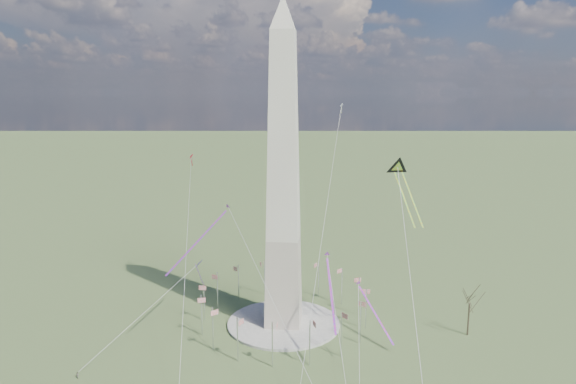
# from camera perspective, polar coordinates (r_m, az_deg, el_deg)

# --- Properties ---
(ground) EXTENTS (2000.00, 2000.00, 0.00)m
(ground) POSITION_cam_1_polar(r_m,az_deg,el_deg) (169.99, -0.48, -14.49)
(ground) COLOR #485E2F
(ground) RESTS_ON ground
(plaza) EXTENTS (36.00, 36.00, 0.80)m
(plaza) POSITION_cam_1_polar(r_m,az_deg,el_deg) (169.81, -0.49, -14.37)
(plaza) COLOR #BCB6AC
(plaza) RESTS_ON ground
(washington_monument) EXTENTS (15.56, 15.56, 100.00)m
(washington_monument) POSITION_cam_1_polar(r_m,az_deg,el_deg) (155.53, -0.51, 1.67)
(washington_monument) COLOR #A7998C
(washington_monument) RESTS_ON plaza
(flagpole_ring) EXTENTS (54.40, 54.40, 13.00)m
(flagpole_ring) POSITION_cam_1_polar(r_m,az_deg,el_deg) (166.99, -0.49, -12.24)
(flagpole_ring) COLOR white
(flagpole_ring) RESTS_ON ground
(tree_near) EXTENTS (8.84, 8.84, 15.48)m
(tree_near) POSITION_cam_1_polar(r_m,az_deg,el_deg) (168.08, 19.54, -11.36)
(tree_near) COLOR #463A2A
(tree_near) RESTS_ON ground
(person_west) EXTENTS (0.99, 0.96, 1.61)m
(person_west) POSITION_cam_1_polar(r_m,az_deg,el_deg) (152.00, -22.33, -18.31)
(person_west) COLOR gray
(person_west) RESTS_ON ground
(kite_delta_black) EXTENTS (10.07, 21.61, 17.59)m
(kite_delta_black) POSITION_cam_1_polar(r_m,az_deg,el_deg) (160.05, 12.21, 2.33)
(kite_delta_black) COLOR black
(kite_delta_black) RESTS_ON ground
(kite_diamond_purple) EXTENTS (2.20, 3.14, 9.24)m
(kite_diamond_purple) POSITION_cam_1_polar(r_m,az_deg,el_deg) (168.07, -9.83, -8.12)
(kite_diamond_purple) COLOR navy
(kite_diamond_purple) RESTS_ON ground
(kite_streamer_left) EXTENTS (4.67, 22.96, 15.81)m
(kite_streamer_left) POSITION_cam_1_polar(r_m,az_deg,el_deg) (148.57, 4.66, -9.75)
(kite_streamer_left) COLOR #FF2847
(kite_streamer_left) RESTS_ON ground
(kite_streamer_mid) EXTENTS (14.75, 20.76, 16.59)m
(kite_streamer_mid) POSITION_cam_1_polar(r_m,az_deg,el_deg) (151.76, -8.86, -4.10)
(kite_streamer_mid) COLOR #FF2847
(kite_streamer_mid) RESTS_ON ground
(kite_streamer_right) EXTENTS (11.20, 16.92, 13.20)m
(kite_streamer_right) POSITION_cam_1_polar(r_m,az_deg,el_deg) (161.35, 9.14, -12.27)
(kite_streamer_right) COLOR #FF2847
(kite_streamer_right) RESTS_ON ground
(kite_small_red) EXTENTS (1.58, 1.58, 4.56)m
(kite_small_red) POSITION_cam_1_polar(r_m,az_deg,el_deg) (190.96, -10.68, 3.81)
(kite_small_red) COLOR red
(kite_small_red) RESTS_ON ground
(kite_small_white) EXTENTS (1.39, 1.32, 3.90)m
(kite_small_white) POSITION_cam_1_polar(r_m,az_deg,el_deg) (198.85, 5.97, 9.48)
(kite_small_white) COLOR silver
(kite_small_white) RESTS_ON ground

